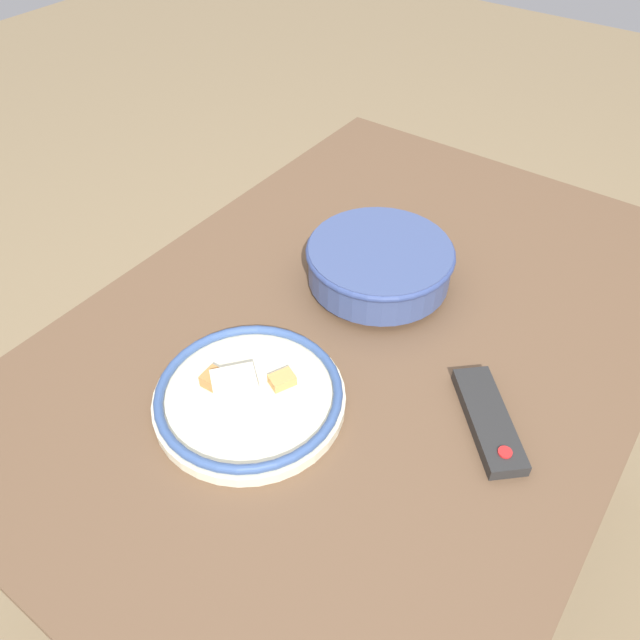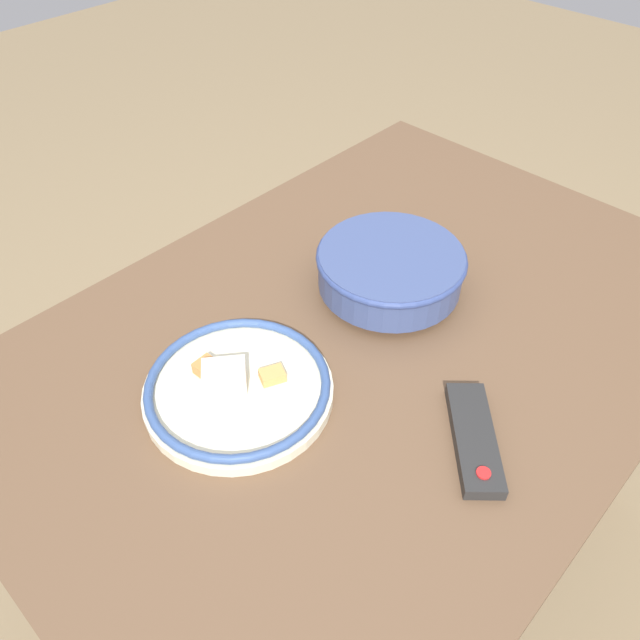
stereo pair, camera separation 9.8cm
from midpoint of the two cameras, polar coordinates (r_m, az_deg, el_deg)
name	(u,v)px [view 2 (the right image)]	position (r m, az deg, el deg)	size (l,w,h in m)	color
ground_plane	(355,539)	(1.63, 5.01, -19.43)	(8.00, 8.00, 0.00)	#7F6B4C
dining_table	(369,364)	(1.10, 7.03, -4.14)	(1.24, 0.86, 0.73)	brown
noodle_bowl	(390,269)	(1.08, 9.05, 4.54)	(0.26, 0.26, 0.08)	#384775
food_plate	(238,388)	(0.92, -4.52, -6.34)	(0.28, 0.28, 0.05)	beige
tv_remote	(474,438)	(0.91, 16.99, -10.45)	(0.17, 0.16, 0.02)	black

